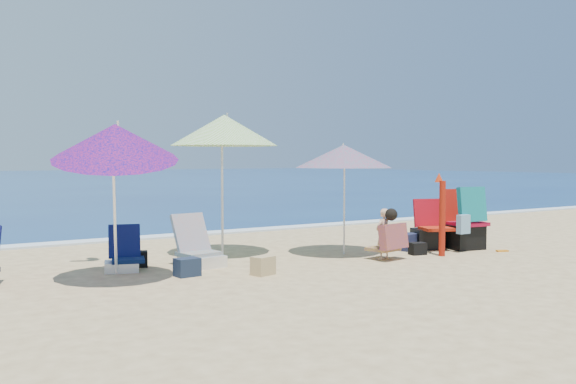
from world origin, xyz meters
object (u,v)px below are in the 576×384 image
chair_navy (124,259)px  camp_chair_left (428,234)px  umbrella_turquoise (344,156)px  chair_rainbow (199,253)px  furled_umbrella (442,210)px  camp_chair_right (464,226)px  umbrella_blue (115,142)px  person_center (387,235)px  umbrella_striped (224,130)px

chair_navy → camp_chair_left: bearing=-8.6°
umbrella_turquoise → camp_chair_left: (1.65, -0.35, -1.38)m
umbrella_turquoise → chair_rainbow: umbrella_turquoise is taller
furled_umbrella → chair_navy: size_ratio=1.97×
chair_rainbow → camp_chair_right: (4.74, -0.90, 0.20)m
umbrella_blue → camp_chair_left: bearing=-0.6°
chair_navy → person_center: (3.86, -1.29, 0.23)m
umbrella_turquoise → person_center: (0.22, -0.84, -1.25)m
umbrella_blue → chair_rainbow: 2.19m
umbrella_turquoise → person_center: umbrella_turquoise is taller
umbrella_striped → chair_navy: 2.75m
umbrella_turquoise → camp_chair_right: umbrella_turquoise is taller
furled_umbrella → chair_navy: 5.13m
camp_chair_left → umbrella_blue: bearing=179.4°
umbrella_turquoise → umbrella_striped: size_ratio=0.84×
camp_chair_left → person_center: 1.51m
furled_umbrella → camp_chair_left: furled_umbrella is taller
chair_navy → furled_umbrella: bearing=-16.9°
umbrella_blue → camp_chair_right: umbrella_blue is taller
umbrella_turquoise → chair_rainbow: 2.96m
camp_chair_right → person_center: bearing=-176.1°
umbrella_striped → chair_navy: umbrella_striped is taller
umbrella_turquoise → camp_chair_right: size_ratio=1.78×
furled_umbrella → umbrella_striped: bearing=145.7°
umbrella_striped → umbrella_blue: 2.59m
chair_rainbow → camp_chair_left: bearing=-7.3°
chair_rainbow → person_center: 2.99m
umbrella_turquoise → umbrella_blue: umbrella_blue is taller
chair_rainbow → umbrella_striped: bearing=43.3°
umbrella_blue → chair_navy: size_ratio=3.20×
furled_umbrella → umbrella_blue: bearing=171.8°
umbrella_turquoise → umbrella_blue: 3.98m
chair_rainbow → furled_umbrella: bearing=-17.8°
chair_navy → umbrella_blue: bearing=-114.2°
chair_navy → camp_chair_left: camp_chair_left is taller
umbrella_turquoise → chair_navy: bearing=173.0°
umbrella_turquoise → furled_umbrella: bearing=-39.7°
chair_navy → camp_chair_right: size_ratio=0.62×
umbrella_turquoise → furled_umbrella: size_ratio=1.45×
camp_chair_right → umbrella_turquoise: bearing=161.9°
chair_rainbow → umbrella_blue: bearing=-160.9°
chair_navy → chair_rainbow: chair_rainbow is taller
umbrella_striped → camp_chair_left: 4.06m
chair_navy → person_center: 4.08m
umbrella_striped → camp_chair_right: size_ratio=2.12×
umbrella_blue → chair_rainbow: size_ratio=2.86×
furled_umbrella → umbrella_turquoise: bearing=140.3°
camp_chair_left → camp_chair_right: camp_chair_right is taller
umbrella_striped → furled_umbrella: umbrella_striped is taller
umbrella_striped → camp_chair_right: umbrella_striped is taller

